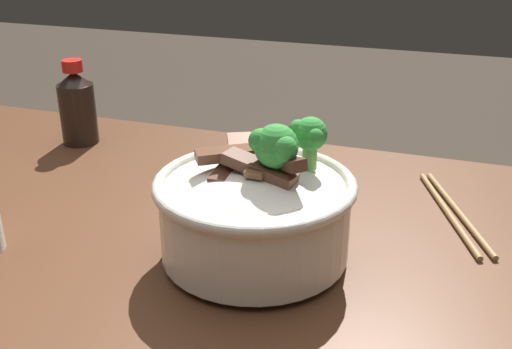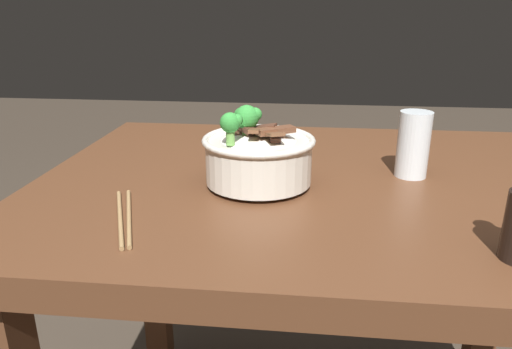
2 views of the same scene
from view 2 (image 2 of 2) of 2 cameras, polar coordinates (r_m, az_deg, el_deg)
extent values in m
cube|color=#56331E|center=(0.95, 8.50, -1.80)|extent=(1.13, 0.83, 0.05)
cube|color=#56331E|center=(1.51, -12.18, -11.05)|extent=(0.07, 0.07, 0.78)
cube|color=#56331E|center=(1.54, 26.36, -12.20)|extent=(0.07, 0.07, 0.78)
cylinder|color=silver|center=(0.89, 0.32, -1.02)|extent=(0.09, 0.09, 0.01)
cylinder|color=silver|center=(0.88, 0.32, 1.66)|extent=(0.20, 0.20, 0.08)
torus|color=silver|center=(0.87, 0.33, 4.17)|extent=(0.21, 0.21, 0.01)
ellipsoid|color=white|center=(0.87, 0.32, 3.02)|extent=(0.17, 0.17, 0.06)
cube|color=brown|center=(0.84, -0.08, 5.40)|extent=(0.02, 0.08, 0.02)
cube|color=#4C2B1E|center=(0.85, 2.48, 4.53)|extent=(0.02, 0.07, 0.01)
cube|color=#563323|center=(0.86, -0.06, 5.44)|extent=(0.08, 0.04, 0.03)
cube|color=#4C2B1E|center=(0.86, -1.74, 5.92)|extent=(0.05, 0.05, 0.02)
cube|color=brown|center=(0.84, 2.40, 5.33)|extent=(0.07, 0.06, 0.01)
cube|color=brown|center=(0.82, 1.97, 4.89)|extent=(0.05, 0.06, 0.02)
cylinder|color=#7AB256|center=(0.86, -1.11, 5.17)|extent=(0.02, 0.02, 0.02)
sphere|color=green|center=(0.85, -1.12, 6.92)|extent=(0.04, 0.04, 0.04)
sphere|color=green|center=(0.86, -0.10, 7.27)|extent=(0.02, 0.02, 0.02)
sphere|color=green|center=(0.87, -1.79, 7.24)|extent=(0.03, 0.03, 0.03)
cylinder|color=#6BA84C|center=(0.82, -3.11, 4.54)|extent=(0.02, 0.02, 0.03)
sphere|color=green|center=(0.81, -3.14, 6.27)|extent=(0.04, 0.04, 0.04)
sphere|color=green|center=(0.81, -2.26, 6.61)|extent=(0.02, 0.02, 0.02)
sphere|color=green|center=(0.83, -3.50, 6.54)|extent=(0.02, 0.02, 0.02)
cylinder|color=white|center=(0.99, 18.07, 0.00)|extent=(0.06, 0.06, 0.00)
cylinder|color=white|center=(0.97, 18.46, 3.46)|extent=(0.06, 0.06, 0.13)
cylinder|color=silver|center=(0.97, 18.39, 2.83)|extent=(0.05, 0.05, 0.10)
cylinder|color=#9E7A4C|center=(0.78, -16.08, -4.98)|extent=(0.09, 0.20, 0.01)
cylinder|color=#9E7A4C|center=(0.78, -15.09, -4.88)|extent=(0.08, 0.21, 0.01)
camera|label=1|loc=(1.39, -5.30, 20.69)|focal=42.72mm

